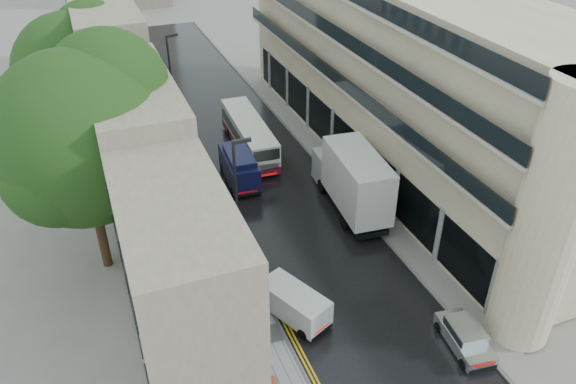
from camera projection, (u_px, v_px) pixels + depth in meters
road at (261, 169)px, 44.10m from camera, size 9.00×85.00×0.02m
left_sidewalk at (188, 183)px, 42.28m from camera, size 2.70×85.00×0.12m
right_sidewalk at (324, 157)px, 45.73m from camera, size 1.80×85.00×0.12m
old_shop_row at (122, 104)px, 39.95m from camera, size 4.50×56.00×12.00m
modern_block at (394, 74)px, 42.31m from camera, size 8.00×40.00×14.00m
tree_near at (86, 166)px, 30.65m from camera, size 10.56×10.56×13.89m
tree_far at (78, 92)px, 41.34m from camera, size 9.24×9.24×12.46m
cream_bus at (246, 153)px, 43.55m from camera, size 2.65×10.01×2.71m
white_lorry at (346, 199)px, 36.22m from camera, size 3.49×9.19×4.72m
silver_hatchback at (465, 358)px, 27.31m from camera, size 2.02×3.82×1.37m
white_van at (303, 325)px, 28.82m from camera, size 3.24×4.41×1.84m
navy_van at (232, 180)px, 40.20m from camera, size 2.37×5.28×2.63m
pedestrian at (226, 257)px, 33.44m from camera, size 0.68×0.52×1.65m
lamp_post_near at (237, 215)px, 30.74m from camera, size 1.02×0.23×9.04m
lamp_post_far at (173, 91)px, 45.61m from camera, size 1.04×0.49×9.03m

